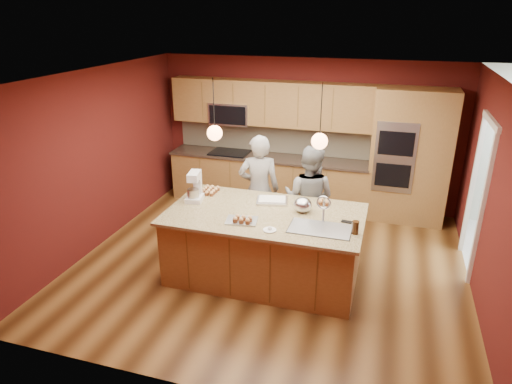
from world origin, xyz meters
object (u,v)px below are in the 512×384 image
(person_left, at_px, (259,190))
(mixing_bowl, at_px, (303,205))
(person_right, at_px, (309,199))
(stand_mixer, at_px, (195,188))
(island, at_px, (266,244))

(person_left, distance_m, mixing_bowl, 1.17)
(person_right, xyz_separation_m, mixing_bowl, (0.06, -0.80, 0.24))
(stand_mixer, relative_size, mixing_bowl, 1.70)
(island, xyz_separation_m, person_left, (-0.39, 0.98, 0.39))
(stand_mixer, distance_m, mixing_bowl, 1.54)
(person_left, bearing_deg, stand_mixer, 35.24)
(person_right, relative_size, stand_mixer, 3.93)
(island, height_order, person_right, person_right)
(stand_mixer, bearing_deg, mixing_bowl, -8.04)
(person_right, bearing_deg, person_left, 8.18)
(island, relative_size, stand_mixer, 6.24)
(person_right, bearing_deg, island, 76.11)
(stand_mixer, bearing_deg, person_left, 40.71)
(island, xyz_separation_m, stand_mixer, (-1.08, 0.14, 0.65))
(person_left, distance_m, stand_mixer, 1.13)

